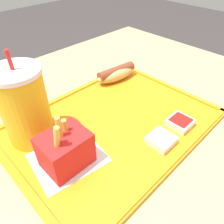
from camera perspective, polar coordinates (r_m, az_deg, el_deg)
The scene contains 8 objects.
dining_table at distance 0.79m, azimuth 0.07°, elevation -22.86°, with size 1.11×0.90×0.70m.
food_tray at distance 0.50m, azimuth -0.00°, elevation -3.06°, with size 0.45×0.33×0.01m.
paper_napkin at distance 0.44m, azimuth -11.37°, elevation -11.69°, with size 0.14×0.13×0.00m.
soda_cup at distance 0.45m, azimuth -21.91°, elevation 1.35°, with size 0.09×0.09×0.19m.
hot_dog_far at distance 0.64m, azimuth 1.11°, elevation 10.11°, with size 0.13×0.06×0.04m.
fries_carton at distance 0.40m, azimuth -12.10°, elevation -9.68°, with size 0.08×0.07×0.11m.
sauce_cup_mayo at distance 0.46m, azimuth 12.74°, elevation -7.09°, with size 0.05×0.05×0.02m.
sauce_cup_ketchup at distance 0.51m, azimuth 17.37°, elevation -2.59°, with size 0.05×0.05×0.02m.
Camera 1 is at (-0.26, -0.26, 1.04)m, focal length 35.00 mm.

